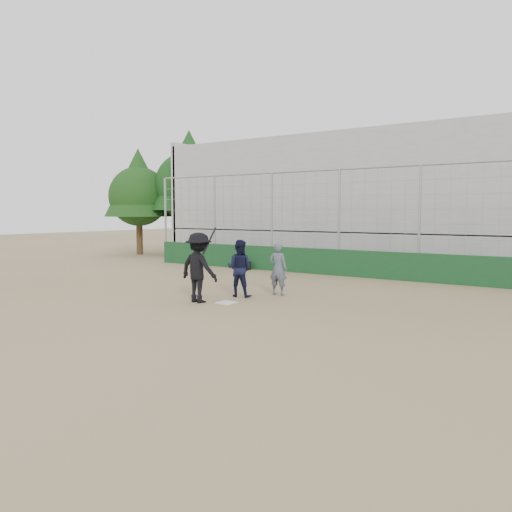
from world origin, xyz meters
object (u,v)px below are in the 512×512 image
Objects in this scene: catcher_crouched at (239,278)px; equipment_bag at (241,265)px; umpire at (278,271)px; batter_at_plate at (199,268)px.

catcher_crouched reaches higher than equipment_bag.
equipment_bag is at bearing 125.23° from catcher_crouched.
batter_at_plate is at bearing 57.50° from umpire.
catcher_crouched is at bearing 72.54° from batter_at_plate.
catcher_crouched is (0.40, 1.28, -0.38)m from batter_at_plate.
catcher_crouched is 6.87m from equipment_bag.
umpire is 1.55× the size of equipment_bag.
umpire is (0.75, 0.88, 0.14)m from catcher_crouched.
batter_at_plate is 7.79m from equipment_bag.
batter_at_plate is 1.81× the size of catcher_crouched.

